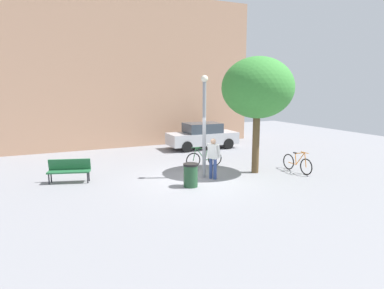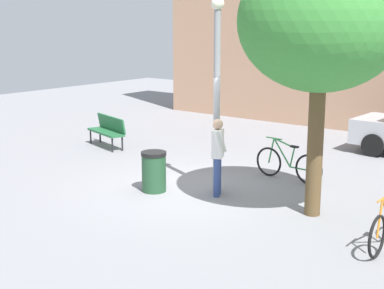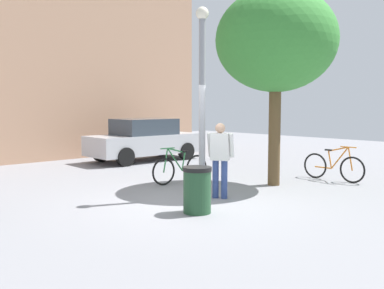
{
  "view_description": "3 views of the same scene",
  "coord_description": "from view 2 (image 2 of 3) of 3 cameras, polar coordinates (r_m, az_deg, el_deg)",
  "views": [
    {
      "loc": [
        -5.72,
        -11.89,
        3.74
      ],
      "look_at": [
        0.45,
        1.51,
        1.19
      ],
      "focal_mm": 31.56,
      "sensor_mm": 36.0,
      "label": 1
    },
    {
      "loc": [
        7.44,
        -9.62,
        3.68
      ],
      "look_at": [
        -0.55,
        0.54,
        0.85
      ],
      "focal_mm": 52.93,
      "sensor_mm": 36.0,
      "label": 2
    },
    {
      "loc": [
        -6.32,
        -6.67,
        2.08
      ],
      "look_at": [
        0.31,
        0.44,
        1.18
      ],
      "focal_mm": 40.85,
      "sensor_mm": 36.0,
      "label": 3
    }
  ],
  "objects": [
    {
      "name": "lamppost",
      "position": [
        12.16,
        2.53,
        6.31
      ],
      "size": [
        0.28,
        0.28,
        4.17
      ],
      "color": "gray",
      "rests_on": "ground_plane"
    },
    {
      "name": "ground_plane",
      "position": [
        12.71,
        0.45,
        -4.48
      ],
      "size": [
        36.0,
        36.0,
        0.0
      ],
      "primitive_type": "plane",
      "color": "gray"
    },
    {
      "name": "person_by_lamppost",
      "position": [
        12.0,
        2.62,
        -0.73
      ],
      "size": [
        0.48,
        0.63,
        1.67
      ],
      "color": "#334784",
      "rests_on": "ground_plane"
    },
    {
      "name": "trash_bin",
      "position": [
        12.45,
        -3.86,
        -2.72
      ],
      "size": [
        0.56,
        0.56,
        0.89
      ],
      "color": "#234C2D",
      "rests_on": "ground_plane"
    },
    {
      "name": "park_bench",
      "position": [
        16.98,
        -8.45,
        1.58
      ],
      "size": [
        1.67,
        0.91,
        0.92
      ],
      "color": "#236038",
      "rests_on": "ground_plane"
    },
    {
      "name": "plaza_tree",
      "position": [
        10.71,
        12.88,
        11.92
      ],
      "size": [
        3.05,
        3.05,
        4.98
      ],
      "color": "brown",
      "rests_on": "ground_plane"
    },
    {
      "name": "bicycle_green",
      "position": [
        13.49,
        9.64,
        -1.97
      ],
      "size": [
        1.81,
        0.17,
        0.97
      ],
      "color": "black",
      "rests_on": "ground_plane"
    }
  ]
}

